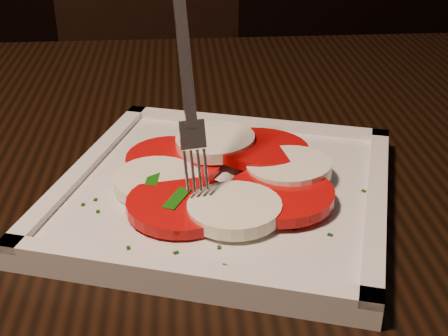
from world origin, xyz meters
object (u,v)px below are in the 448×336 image
(chair, at_px, (158,78))
(plate, at_px, (224,192))
(table, at_px, (154,250))
(fork, at_px, (184,71))

(chair, distance_m, plate, 0.95)
(table, height_order, plate, plate)
(table, xyz_separation_m, fork, (0.03, -0.09, 0.21))
(chair, relative_size, plate, 3.64)
(chair, xyz_separation_m, plate, (-0.01, -0.92, 0.22))
(plate, height_order, fork, fork)
(table, bearing_deg, fork, -72.95)
(chair, bearing_deg, plate, -94.40)
(chair, bearing_deg, fork, -96.24)
(plate, distance_m, fork, 0.11)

